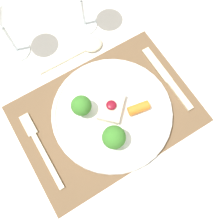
{
  "coord_description": "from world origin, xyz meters",
  "views": [
    {
      "loc": [
        -0.1,
        -0.19,
        1.41
      ],
      "look_at": [
        0.01,
        -0.01,
        0.8
      ],
      "focal_mm": 42.0,
      "sensor_mm": 36.0,
      "label": 1
    }
  ],
  "objects_px": {
    "spoon": "(87,48)",
    "dinner_plate": "(111,114)",
    "knife": "(170,82)",
    "fork": "(39,145)"
  },
  "relations": [
    {
      "from": "spoon",
      "to": "dinner_plate",
      "type": "bearing_deg",
      "value": -101.43
    },
    {
      "from": "knife",
      "to": "fork",
      "type": "bearing_deg",
      "value": 174.26
    },
    {
      "from": "knife",
      "to": "spoon",
      "type": "bearing_deg",
      "value": 122.19
    },
    {
      "from": "dinner_plate",
      "to": "fork",
      "type": "distance_m",
      "value": 0.19
    },
    {
      "from": "fork",
      "to": "spoon",
      "type": "height_order",
      "value": "spoon"
    },
    {
      "from": "fork",
      "to": "spoon",
      "type": "xyz_separation_m",
      "value": [
        0.23,
        0.17,
        0.0
      ]
    },
    {
      "from": "spoon",
      "to": "knife",
      "type": "bearing_deg",
      "value": -55.35
    },
    {
      "from": "dinner_plate",
      "to": "knife",
      "type": "relative_size",
      "value": 1.44
    },
    {
      "from": "dinner_plate",
      "to": "fork",
      "type": "height_order",
      "value": "dinner_plate"
    },
    {
      "from": "dinner_plate",
      "to": "fork",
      "type": "bearing_deg",
      "value": 171.57
    }
  ]
}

